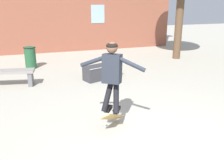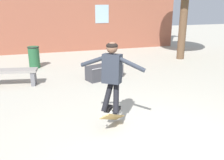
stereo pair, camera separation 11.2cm
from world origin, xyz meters
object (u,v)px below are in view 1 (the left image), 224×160
at_px(skate_ledge, 102,72).
at_px(skateboard_flipping, 113,117).
at_px(trash_bin, 30,57).
at_px(skater, 112,72).
at_px(park_bench, 9,75).

height_order(skate_ledge, skateboard_flipping, skateboard_flipping).
distance_m(skate_ledge, skateboard_flipping, 3.44).
relative_size(trash_bin, skater, 0.60).
bearing_deg(skater, park_bench, 67.81).
distance_m(trash_bin, skateboard_flipping, 5.67).
xyz_separation_m(trash_bin, skateboard_flipping, (1.47, -5.48, -0.17)).
relative_size(park_bench, trash_bin, 1.83).
relative_size(park_bench, skate_ledge, 1.14).
xyz_separation_m(park_bench, trash_bin, (0.65, 2.01, 0.08)).
bearing_deg(skateboard_flipping, skate_ledge, 29.35).
height_order(park_bench, skateboard_flipping, park_bench).
bearing_deg(trash_bin, park_bench, -107.83).
relative_size(park_bench, skater, 1.10).
height_order(park_bench, skater, skater).
height_order(trash_bin, skater, skater).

